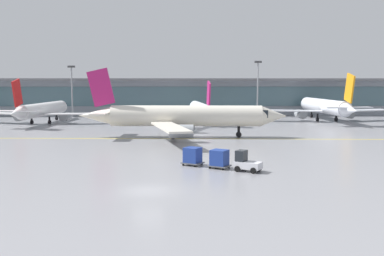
% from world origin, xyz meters
% --- Properties ---
extents(ground_plane, '(400.00, 400.00, 0.00)m').
position_xyz_m(ground_plane, '(0.00, 0.00, 0.00)').
color(ground_plane, gray).
extents(taxiway_centreline_stripe, '(109.90, 5.35, 0.01)m').
position_xyz_m(taxiway_centreline_stripe, '(3.48, 32.58, 0.00)').
color(taxiway_centreline_stripe, yellow).
rests_on(taxiway_centreline_stripe, ground_plane).
extents(terminal_concourse, '(206.51, 11.00, 9.60)m').
position_xyz_m(terminal_concourse, '(0.00, 82.98, 4.92)').
color(terminal_concourse, '#8C939E').
rests_on(terminal_concourse, ground_plane).
extents(gate_airplane_1, '(26.38, 28.51, 9.44)m').
position_xyz_m(gate_airplane_1, '(-26.84, 58.54, 2.83)').
color(gate_airplane_1, white).
rests_on(gate_airplane_1, ground_plane).
extents(gate_airplane_2, '(25.28, 27.32, 9.05)m').
position_xyz_m(gate_airplane_2, '(6.98, 61.48, 2.71)').
color(gate_airplane_2, white).
rests_on(gate_airplane_2, ground_plane).
extents(gate_airplane_3, '(29.62, 31.90, 10.56)m').
position_xyz_m(gate_airplane_3, '(35.06, 63.19, 3.17)').
color(gate_airplane_3, silver).
rests_on(gate_airplane_3, ground_plane).
extents(taxiing_regional_jet, '(33.51, 31.16, 11.11)m').
position_xyz_m(taxiing_regional_jet, '(3.05, 34.59, 3.33)').
color(taxiing_regional_jet, silver).
rests_on(taxiing_regional_jet, ground_plane).
extents(baggage_tug, '(2.95, 2.58, 2.10)m').
position_xyz_m(baggage_tug, '(9.25, 7.65, 0.89)').
color(baggage_tug, silver).
rests_on(baggage_tug, ground_plane).
extents(cargo_dolly_lead, '(2.63, 2.46, 1.94)m').
position_xyz_m(cargo_dolly_lead, '(6.70, 9.20, 1.05)').
color(cargo_dolly_lead, '#595B60').
rests_on(cargo_dolly_lead, ground_plane).
extents(cargo_dolly_trailing, '(2.63, 2.46, 1.94)m').
position_xyz_m(cargo_dolly_trailing, '(3.95, 10.88, 1.05)').
color(cargo_dolly_trailing, '#595B60').
rests_on(cargo_dolly_trailing, ground_plane).
extents(apron_light_mast_1, '(1.80, 0.36, 12.69)m').
position_xyz_m(apron_light_mast_1, '(-24.34, 73.90, 7.02)').
color(apron_light_mast_1, gray).
rests_on(apron_light_mast_1, ground_plane).
extents(apron_light_mast_2, '(1.80, 0.36, 13.88)m').
position_xyz_m(apron_light_mast_2, '(21.63, 74.02, 7.63)').
color(apron_light_mast_2, gray).
rests_on(apron_light_mast_2, ground_plane).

